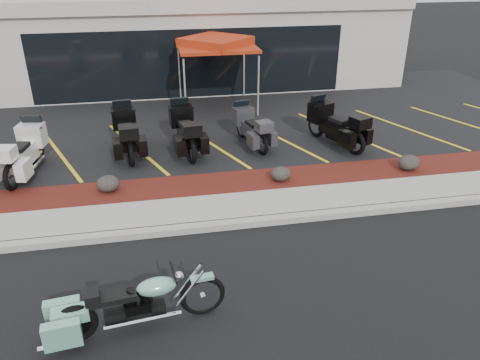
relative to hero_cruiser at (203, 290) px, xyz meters
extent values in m
plane|color=black|center=(1.05, 1.69, -0.50)|extent=(90.00, 90.00, 0.00)
cube|color=gray|center=(1.05, 2.59, -0.42)|extent=(24.00, 0.25, 0.15)
cube|color=gray|center=(1.05, 3.29, -0.42)|extent=(24.00, 1.20, 0.15)
cube|color=#370E0C|center=(1.05, 4.49, -0.42)|extent=(24.00, 1.20, 0.16)
cube|color=black|center=(1.05, 9.89, -0.42)|extent=(26.00, 9.60, 0.15)
cube|color=#A49D94|center=(1.05, 16.19, 1.50)|extent=(18.00, 8.00, 4.00)
cube|color=black|center=(1.05, 12.21, 1.00)|extent=(12.00, 0.06, 2.60)
cube|color=#A49D94|center=(1.05, 12.18, 3.10)|extent=(18.00, 0.30, 0.50)
ellipsoid|color=black|center=(-1.77, 4.54, -0.14)|extent=(0.57, 0.47, 0.40)
ellipsoid|color=black|center=(2.51, 4.32, -0.15)|extent=(0.52, 0.43, 0.37)
ellipsoid|color=black|center=(6.04, 4.31, -0.13)|extent=(0.58, 0.49, 0.41)
cone|color=#CF6006|center=(0.15, 9.46, -0.13)|extent=(0.35, 0.35, 0.43)
cylinder|color=silver|center=(0.24, 10.04, 0.70)|extent=(0.06, 0.06, 2.09)
cylinder|color=silver|center=(2.67, 9.26, 0.70)|extent=(0.06, 0.06, 2.09)
cylinder|color=silver|center=(1.01, 12.47, 0.70)|extent=(0.06, 0.06, 2.09)
cylinder|color=silver|center=(3.44, 11.69, 0.70)|extent=(0.06, 0.06, 2.09)
cube|color=#97260D|center=(1.84, 10.86, 1.88)|extent=(3.43, 3.43, 0.11)
cube|color=#97260D|center=(1.84, 10.86, 2.04)|extent=(2.70, 2.70, 0.32)
camera|label=1|loc=(-0.54, -6.02, 4.96)|focal=35.00mm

